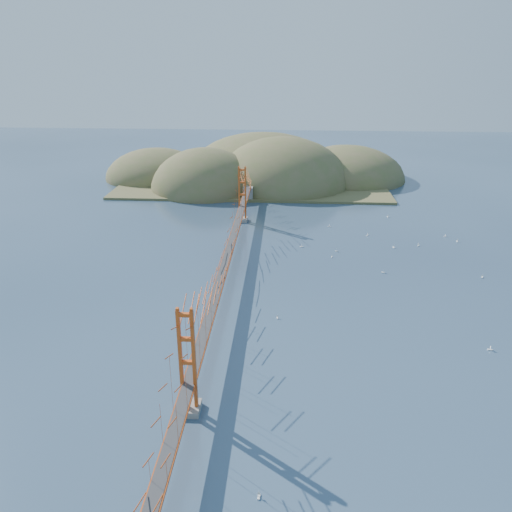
{
  "coord_description": "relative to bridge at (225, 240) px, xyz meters",
  "views": [
    {
      "loc": [
        9.08,
        -69.78,
        33.56
      ],
      "look_at": [
        4.72,
        0.0,
        4.57
      ],
      "focal_mm": 35.0,
      "sensor_mm": 36.0,
      "label": 1
    }
  ],
  "objects": [
    {
      "name": "sailboat_extra_1",
      "position": [
        34.12,
        -17.08,
        -6.85
      ],
      "size": [
        0.63,
        0.54,
        0.73
      ],
      "color": "white",
      "rests_on": "ground"
    },
    {
      "name": "sailboat_1",
      "position": [
        28.98,
        16.34,
        -6.85
      ],
      "size": [
        0.58,
        0.64,
        0.72
      ],
      "color": "white",
      "rests_on": "ground"
    },
    {
      "name": "sailboat_7",
      "position": [
        18.34,
        13.83,
        -6.87
      ],
      "size": [
        0.53,
        0.48,
        0.6
      ],
      "color": "white",
      "rests_on": "ground"
    },
    {
      "name": "sailboat_extra_0",
      "position": [
        25.09,
        22.51,
        -6.87
      ],
      "size": [
        0.56,
        0.56,
        0.6
      ],
      "color": "white",
      "rests_on": "ground"
    },
    {
      "name": "far_headlands",
      "position": [
        2.21,
        68.33,
        -7.01
      ],
      "size": [
        84.0,
        58.0,
        25.0
      ],
      "color": "brown",
      "rests_on": "ground"
    },
    {
      "name": "sailboat_3",
      "position": [
        12.13,
        15.65,
        -6.86
      ],
      "size": [
        0.6,
        0.51,
        0.69
      ],
      "color": "white",
      "rests_on": "ground"
    },
    {
      "name": "sailboat_12",
      "position": [
        18.02,
        27.39,
        -6.86
      ],
      "size": [
        0.55,
        0.47,
        0.64
      ],
      "color": "white",
      "rests_on": "ground"
    },
    {
      "name": "ground",
      "position": [
        0.0,
        -0.18,
        -7.01
      ],
      "size": [
        320.0,
        320.0,
        0.0
      ],
      "primitive_type": "plane",
      "color": "#2D415A",
      "rests_on": "ground"
    },
    {
      "name": "sailboat_0",
      "position": [
        8.29,
        -10.94,
        -6.87
      ],
      "size": [
        0.47,
        0.53,
        0.6
      ],
      "color": "white",
      "rests_on": "ground"
    },
    {
      "name": "sailboat_14",
      "position": [
        17.29,
        11.07,
        -6.87
      ],
      "size": [
        0.46,
        0.52,
        0.6
      ],
      "color": "white",
      "rests_on": "ground"
    },
    {
      "name": "sailboat_4",
      "position": [
        40.55,
        4.07,
        -6.85
      ],
      "size": [
        0.65,
        0.65,
        0.72
      ],
      "color": "white",
      "rests_on": "ground"
    },
    {
      "name": "sailboat_9",
      "position": [
        41.53,
        20.16,
        -6.85
      ],
      "size": [
        0.56,
        0.64,
        0.73
      ],
      "color": "white",
      "rests_on": "ground"
    },
    {
      "name": "bridge",
      "position": [
        0.0,
        0.0,
        0.0
      ],
      "size": [
        2.2,
        94.4,
        12.0
      ],
      "color": "gray",
      "rests_on": "ground"
    },
    {
      "name": "sailboat_8",
      "position": [
        33.7,
        17.54,
        -6.86
      ],
      "size": [
        0.63,
        0.63,
        0.66
      ],
      "color": "white",
      "rests_on": "ground"
    },
    {
      "name": "sailboat_17",
      "position": [
        40.08,
        22.88,
        -6.87
      ],
      "size": [
        0.51,
        0.44,
        0.59
      ],
      "color": "white",
      "rests_on": "ground"
    },
    {
      "name": "sailboat_16",
      "position": [
        25.12,
        4.97,
        -6.86
      ],
      "size": [
        0.61,
        0.58,
        0.68
      ],
      "color": "white",
      "rests_on": "ground"
    },
    {
      "name": "sailboat_15",
      "position": [
        31.16,
        34.49,
        -6.85
      ],
      "size": [
        0.51,
        0.63,
        0.75
      ],
      "color": "white",
      "rests_on": "ground"
    },
    {
      "name": "sailboat_10",
      "position": [
        7.46,
        -40.18,
        -6.86
      ],
      "size": [
        0.52,
        0.61,
        0.7
      ],
      "color": "white",
      "rests_on": "ground"
    }
  ]
}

